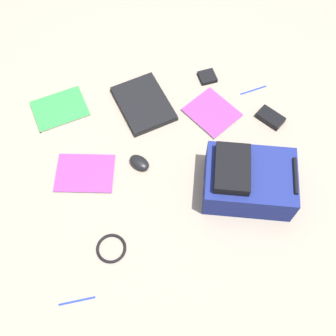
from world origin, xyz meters
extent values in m
plane|color=gray|center=(0.00, 0.00, 0.00)|extent=(3.74, 3.74, 0.00)
cube|color=navy|center=(0.17, 0.29, 0.08)|extent=(0.39, 0.46, 0.16)
cube|color=black|center=(0.14, 0.21, 0.19)|extent=(0.26, 0.21, 0.05)
cylinder|color=black|center=(0.23, 0.46, 0.17)|extent=(0.16, 0.07, 0.02)
cube|color=black|center=(-0.41, -0.06, 0.01)|extent=(0.36, 0.30, 0.02)
cube|color=black|center=(-0.41, -0.06, 0.03)|extent=(0.36, 0.29, 0.01)
cube|color=silver|center=(-0.48, -0.48, 0.01)|extent=(0.23, 0.28, 0.02)
cube|color=#2D8C3F|center=(-0.48, -0.48, 0.02)|extent=(0.24, 0.29, 0.00)
cube|color=silver|center=(-0.27, 0.26, 0.01)|extent=(0.30, 0.29, 0.01)
cube|color=purple|center=(-0.27, 0.26, 0.01)|extent=(0.31, 0.29, 0.00)
cube|color=silver|center=(-0.09, -0.41, 0.00)|extent=(0.25, 0.30, 0.01)
cube|color=purple|center=(-0.09, -0.41, 0.01)|extent=(0.26, 0.31, 0.00)
ellipsoid|color=black|center=(-0.07, -0.15, 0.02)|extent=(0.12, 0.12, 0.04)
torus|color=black|center=(0.30, -0.35, 0.01)|extent=(0.13, 0.13, 0.01)
cube|color=black|center=(-0.17, 0.54, 0.02)|extent=(0.15, 0.14, 0.03)
cylinder|color=#1933B2|center=(0.47, -0.52, 0.00)|extent=(0.01, 0.15, 0.01)
cylinder|color=#1933B2|center=(-0.36, 0.52, 0.00)|extent=(0.03, 0.15, 0.01)
cube|color=black|center=(-0.50, 0.31, 0.01)|extent=(0.09, 0.09, 0.02)
camera|label=1|loc=(0.84, -0.24, 1.70)|focal=43.71mm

